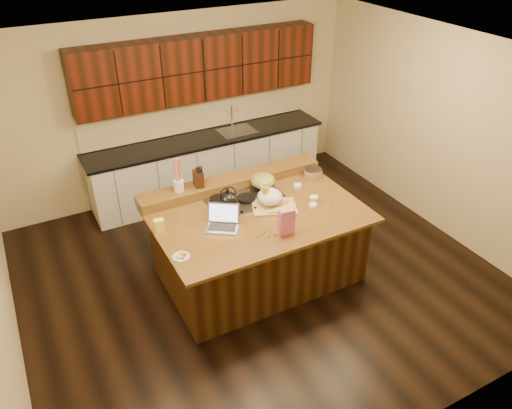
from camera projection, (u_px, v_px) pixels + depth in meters
room at (258, 180)px, 5.52m from camera, size 5.52×5.02×2.72m
island at (258, 244)px, 5.98m from camera, size 2.40×1.60×0.92m
back_ledge at (232, 182)px, 6.24m from camera, size 2.40×0.30×0.12m
cooktop at (246, 199)px, 5.96m from camera, size 0.92×0.52×0.05m
back_counter at (206, 133)px, 7.50m from camera, size 3.70×0.66×2.40m
kettle at (228, 201)px, 5.67m from camera, size 0.30×0.30×0.22m
green_bowl at (263, 181)px, 6.12m from camera, size 0.40×0.40×0.17m
laptop at (223, 221)px, 5.48m from camera, size 0.44×0.42×0.24m
oil_bottle at (266, 197)px, 5.77m from camera, size 0.08×0.08×0.27m
vinegar_bottle at (263, 195)px, 5.83m from camera, size 0.07×0.07×0.25m
wooden_tray at (271, 199)px, 5.82m from camera, size 0.61×0.53×0.21m
ramekin_a at (313, 206)px, 5.82m from camera, size 0.13×0.13×0.04m
ramekin_b at (298, 186)px, 6.22m from camera, size 0.13×0.13×0.04m
ramekin_c at (314, 198)px, 5.97m from camera, size 0.10×0.10×0.04m
strainer_bowl at (313, 173)px, 6.46m from camera, size 0.30×0.30×0.09m
kitchen_timer at (329, 200)px, 5.90m from camera, size 0.09×0.09×0.07m
pink_bag at (286, 222)px, 5.30m from camera, size 0.18×0.11×0.31m
candy_plate at (181, 257)px, 5.03m from camera, size 0.19×0.19×0.01m
package_box at (159, 225)px, 5.39m from camera, size 0.11×0.08×0.15m
utensil_crock at (179, 186)px, 5.89m from camera, size 0.14×0.14×0.14m
knife_block at (198, 179)px, 5.98m from camera, size 0.11×0.17×0.20m
gumdrop_0 at (281, 235)px, 5.34m from camera, size 0.02×0.02×0.02m
gumdrop_1 at (263, 234)px, 5.36m from camera, size 0.02×0.02×0.02m
gumdrop_2 at (279, 230)px, 5.43m from camera, size 0.02×0.02×0.02m
gumdrop_3 at (290, 232)px, 5.40m from camera, size 0.02×0.02×0.02m
gumdrop_4 at (275, 235)px, 5.35m from camera, size 0.02×0.02×0.02m
gumdrop_5 at (264, 232)px, 5.39m from camera, size 0.02×0.02×0.02m
gumdrop_6 at (269, 236)px, 5.32m from camera, size 0.02×0.02×0.02m
gumdrop_7 at (258, 236)px, 5.32m from camera, size 0.02×0.02×0.02m
gumdrop_8 at (282, 237)px, 5.32m from camera, size 0.02×0.02×0.02m
gumdrop_9 at (264, 244)px, 5.21m from camera, size 0.02×0.02×0.02m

